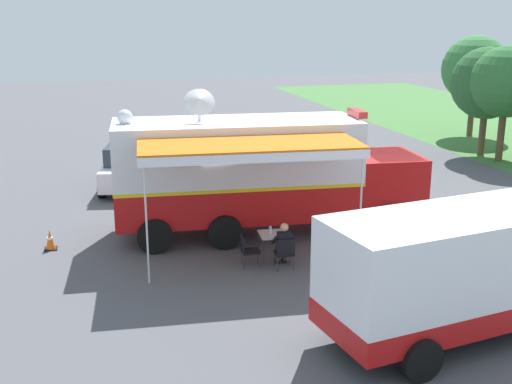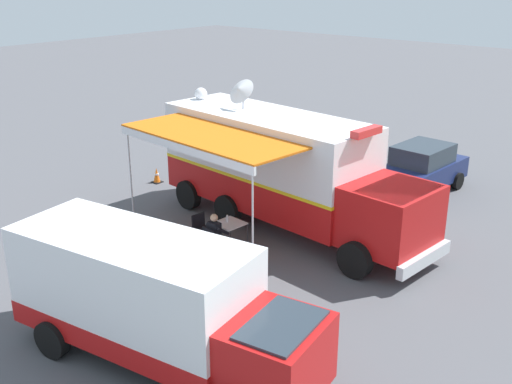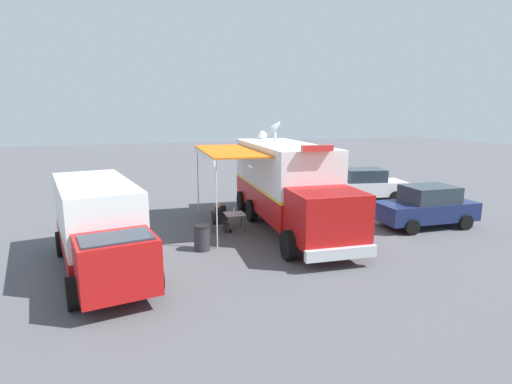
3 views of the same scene
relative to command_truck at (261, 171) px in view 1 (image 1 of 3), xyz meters
name	(u,v)px [view 1 (image 1 of 3)]	position (x,y,z in m)	size (l,w,h in m)	color
ground_plane	(237,233)	(-0.10, -0.74, -1.94)	(100.00, 100.00, 0.00)	#515156
lot_stripe	(222,205)	(-3.12, -0.57, -1.94)	(0.12, 4.80, 0.01)	silver
command_truck	(261,171)	(0.00, 0.00, 0.00)	(5.34, 9.67, 4.53)	#B71414
folding_table	(274,236)	(2.24, -0.27, -1.27)	(0.87, 0.87, 0.73)	silver
water_bottle	(270,230)	(2.22, -0.37, -1.11)	(0.07, 0.07, 0.22)	silver
folding_chair_at_table	(285,251)	(3.04, -0.21, -1.43)	(0.52, 0.52, 0.87)	black
folding_chair_beside_table	(247,248)	(2.58, -1.12, -1.43)	(0.52, 0.52, 0.87)	black
seated_responder	(283,244)	(2.85, -0.19, -1.29)	(0.69, 0.58, 1.25)	black
trash_bin	(368,260)	(4.03, 1.69, -1.49)	(0.57, 0.57, 0.91)	#2D2D33
traffic_cone	(50,240)	(-0.14, -6.23, -1.66)	(0.36, 0.36, 0.58)	black
support_truck	(469,273)	(7.37, 2.36, -0.56)	(3.14, 7.04, 2.70)	white
car_behind_truck	(269,162)	(-5.65, 1.91, -1.06)	(4.30, 2.21, 1.76)	navy
car_far_corner	(130,166)	(-6.31, -3.50, -1.06)	(4.48, 2.64, 1.76)	silver
tree_far_left	(475,69)	(-12.84, 15.74, 1.73)	(3.62, 3.62, 5.49)	brown
tree_left_of_centre	(487,83)	(-8.18, 13.29, 1.48)	(3.38, 3.38, 5.12)	brown
tree_right_of_centre	(506,82)	(-6.78, 13.29, 1.67)	(3.21, 3.21, 5.23)	brown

